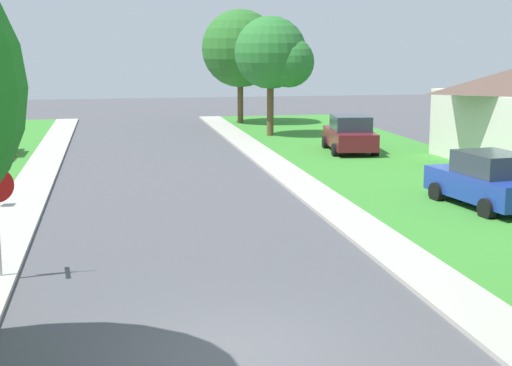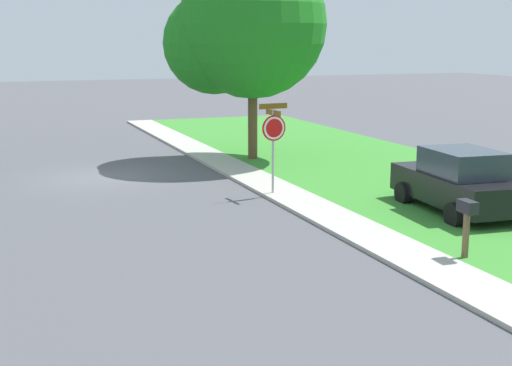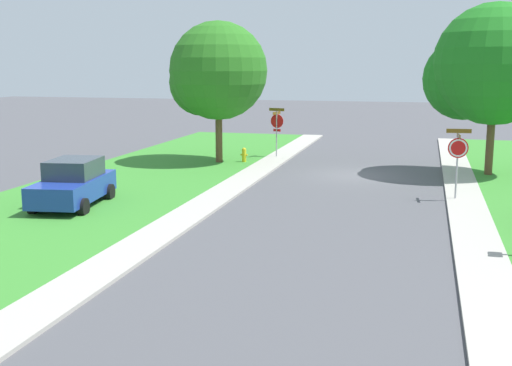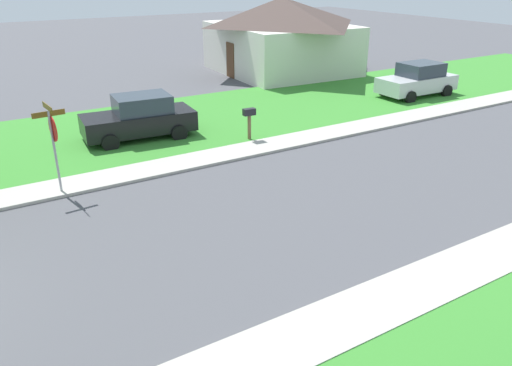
% 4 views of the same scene
% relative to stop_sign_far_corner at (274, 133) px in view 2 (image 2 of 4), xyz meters
% --- Properties ---
extents(ground_plane, '(120.00, 120.00, 0.00)m').
position_rel_stop_sign_far_corner_xyz_m(ground_plane, '(4.33, -4.80, -1.89)').
color(ground_plane, '#4C4C51').
extents(sidewalk_west, '(1.40, 56.00, 0.10)m').
position_rel_stop_sign_far_corner_xyz_m(sidewalk_west, '(-0.37, 7.20, -1.84)').
color(sidewalk_west, '#ADA89E').
rests_on(sidewalk_west, ground).
extents(stop_sign_far_corner, '(0.92, 0.92, 2.77)m').
position_rel_stop_sign_far_corner_xyz_m(stop_sign_far_corner, '(0.00, 0.00, 0.00)').
color(stop_sign_far_corner, '#9E9EA3').
rests_on(stop_sign_far_corner, ground).
extents(car_black_behind_trees, '(2.30, 4.43, 1.76)m').
position_rel_stop_sign_far_corner_xyz_m(car_black_behind_trees, '(-3.79, 3.81, -1.01)').
color(car_black_behind_trees, black).
rests_on(car_black_behind_trees, ground).
extents(tree_across_right, '(5.97, 5.55, 7.94)m').
position_rel_stop_sign_far_corner_xyz_m(tree_across_right, '(-1.39, -6.44, 3.09)').
color(tree_across_right, brown).
rests_on(tree_across_right, ground).
extents(mailbox, '(0.27, 0.49, 1.31)m').
position_rel_stop_sign_far_corner_xyz_m(mailbox, '(-1.34, 7.37, -0.88)').
color(mailbox, brown).
rests_on(mailbox, ground).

